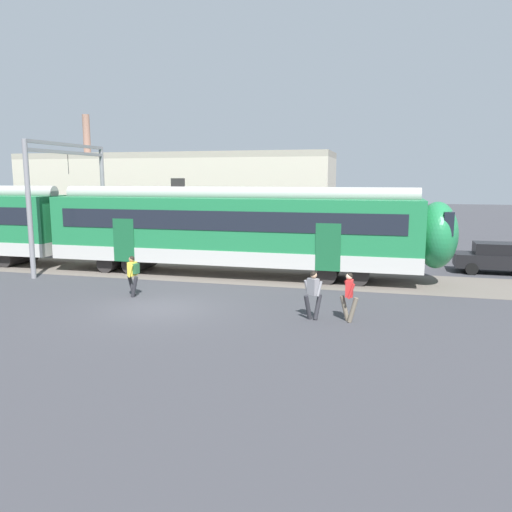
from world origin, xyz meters
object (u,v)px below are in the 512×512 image
(pedestrian_red, at_px, (349,293))
(parked_car_black, at_px, (496,258))
(pedestrian_yellow, at_px, (133,273))
(pedestrian_grey, at_px, (313,292))

(pedestrian_red, xyz_separation_m, parked_car_black, (6.54, 10.48, -0.18))
(pedestrian_yellow, distance_m, parked_car_black, 17.72)
(pedestrian_grey, relative_size, pedestrian_red, 1.00)
(pedestrian_red, bearing_deg, pedestrian_yellow, 170.78)
(pedestrian_yellow, relative_size, pedestrian_grey, 1.00)
(pedestrian_yellow, relative_size, pedestrian_red, 1.00)
(pedestrian_grey, xyz_separation_m, parked_car_black, (7.73, 10.53, -0.18))
(pedestrian_red, bearing_deg, pedestrian_grey, -177.87)
(parked_car_black, bearing_deg, pedestrian_red, -121.95)
(pedestrian_red, relative_size, parked_car_black, 0.41)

